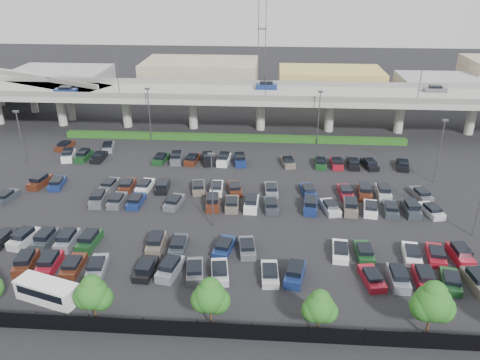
% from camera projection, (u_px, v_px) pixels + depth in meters
% --- Properties ---
extents(ground, '(280.00, 280.00, 0.00)m').
position_uv_depth(ground, '(220.00, 199.00, 68.45)').
color(ground, black).
extents(overpass, '(150.00, 13.00, 15.80)m').
position_uv_depth(overpass, '(235.00, 96.00, 94.53)').
color(overpass, '#9A9A92').
rests_on(overpass, ground).
extents(on_ramp, '(50.93, 30.13, 8.80)m').
position_uv_depth(on_ramp, '(15.00, 80.00, 107.80)').
color(on_ramp, '#9A9A92').
rests_on(on_ramp, ground).
extents(hedge, '(66.00, 1.60, 1.10)m').
position_uv_depth(hedge, '(234.00, 138.00, 90.86)').
color(hedge, '#164012').
rests_on(hedge, ground).
extents(fence, '(70.00, 0.10, 2.00)m').
position_uv_depth(fence, '(186.00, 329.00, 42.73)').
color(fence, black).
rests_on(fence, ground).
extents(tree_row, '(65.07, 3.66, 5.94)m').
position_uv_depth(tree_row, '(196.00, 296.00, 42.91)').
color(tree_row, '#332316').
rests_on(tree_row, ground).
extents(shuttle_bus, '(7.04, 4.17, 2.14)m').
position_uv_depth(shuttle_bus, '(47.00, 290.00, 47.34)').
color(shuttle_bus, white).
rests_on(shuttle_bus, ground).
extents(parked_cars, '(63.14, 41.68, 1.67)m').
position_uv_depth(parked_cars, '(214.00, 208.00, 64.60)').
color(parked_cars, '#4F5156').
rests_on(parked_cars, ground).
extents(light_poles, '(66.90, 48.38, 10.30)m').
position_uv_depth(light_poles, '(192.00, 153.00, 67.90)').
color(light_poles, '#46474B').
rests_on(light_poles, ground).
extents(distant_buildings, '(138.00, 24.00, 9.00)m').
position_uv_depth(distant_buildings, '(292.00, 80.00, 122.08)').
color(distant_buildings, gray).
rests_on(distant_buildings, ground).
extents(comm_tower, '(2.40, 2.40, 30.00)m').
position_uv_depth(comm_tower, '(262.00, 26.00, 128.65)').
color(comm_tower, '#46474B').
rests_on(comm_tower, ground).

